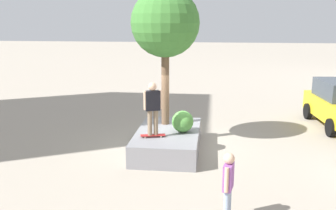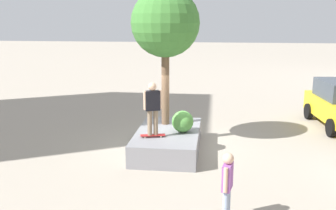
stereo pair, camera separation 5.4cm
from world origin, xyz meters
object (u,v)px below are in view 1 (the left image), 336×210
plaza_tree (165,24)px  skateboard (153,135)px  skateboarder (153,105)px  planter_ledge (168,140)px  passerby_with_bag (228,182)px

plaza_tree → skateboard: plaza_tree is taller
plaza_tree → skateboarder: 2.97m
planter_ledge → skateboard: (0.76, -0.40, 0.41)m
plaza_tree → skateboard: size_ratio=5.78×
planter_ledge → skateboard: 0.95m
skateboard → skateboarder: (-0.00, 0.00, 1.01)m
skateboarder → passerby_with_bag: bearing=31.5°
skateboard → planter_ledge: bearing=152.3°
skateboarder → passerby_with_bag: size_ratio=1.07×
planter_ledge → passerby_with_bag: (4.46, 1.87, 0.57)m
planter_ledge → skateboarder: (0.76, -0.40, 1.42)m
planter_ledge → plaza_tree: size_ratio=0.77×
skateboarder → passerby_with_bag: 4.42m
skateboard → passerby_with_bag: size_ratio=0.52×
skateboard → plaza_tree: bearing=172.9°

